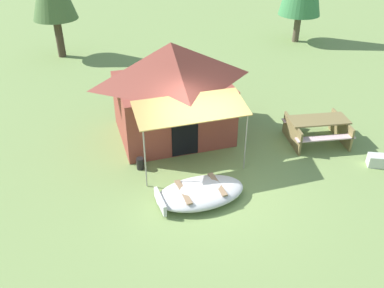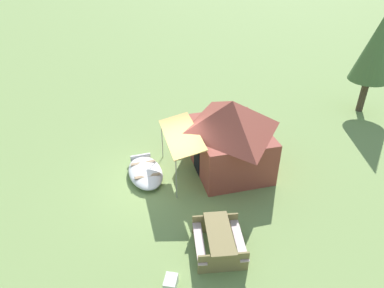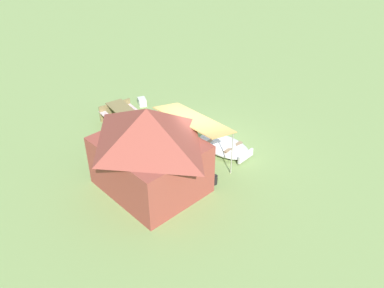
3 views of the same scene
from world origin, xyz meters
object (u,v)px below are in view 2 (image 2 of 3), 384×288
Objects in this scene: picnic_table at (219,239)px; cooler_box at (171,283)px; canvas_cabin_tent at (230,134)px; fuel_can at (182,151)px; pine_tree_back_right at (376,49)px; beached_rowboat at (145,172)px.

picnic_table is 3.89× the size of cooler_box.
picnic_table is at bearing -15.90° from canvas_cabin_tent.
pine_tree_back_right is at bearing 107.07° from fuel_can.
cooler_box is at bearing 6.86° from beached_rowboat.
cooler_box is at bearing -54.18° from picnic_table.
fuel_can is (-1.36, 1.56, -0.03)m from beached_rowboat.
canvas_cabin_tent is 2.44× the size of picnic_table.
fuel_can is at bearing 171.52° from cooler_box.
picnic_table is 1.89m from cooler_box.
canvas_cabin_tent is at bearing -62.51° from pine_tree_back_right.
picnic_table is at bearing -47.54° from pine_tree_back_right.
pine_tree_back_right is (-4.30, 11.15, 3.03)m from beached_rowboat.
canvas_cabin_tent is 0.89× the size of pine_tree_back_right.
fuel_can is 0.07× the size of pine_tree_back_right.
beached_rowboat reaches higher than cooler_box.
cooler_box is 0.09× the size of pine_tree_back_right.
beached_rowboat reaches higher than fuel_can.
cooler_box is (5.05, 0.61, -0.03)m from beached_rowboat.
fuel_can is (-6.41, 0.96, -0.00)m from cooler_box.
pine_tree_back_right reaches higher than fuel_can.
picnic_table is at bearing 28.22° from beached_rowboat.
picnic_table reaches higher than cooler_box.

